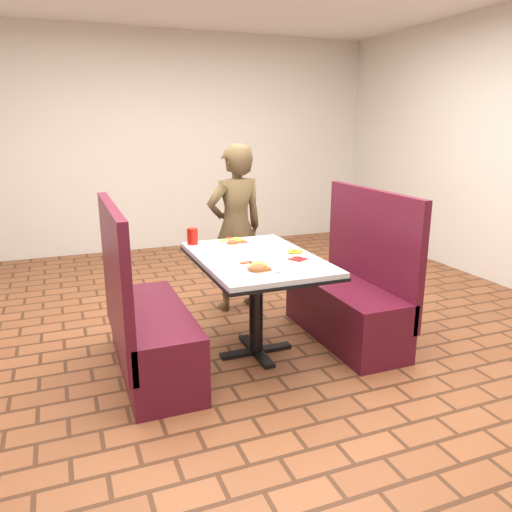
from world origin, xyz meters
The scene contains 15 objects.
room centered at (0.00, 0.00, 1.91)m, with size 7.00×7.04×2.82m.
dining_table centered at (0.00, 0.00, 0.65)m, with size 0.81×1.21×0.75m.
booth_bench_left centered at (-0.80, 0.00, 0.33)m, with size 0.47×1.20×1.17m.
booth_bench_right centered at (0.80, 0.00, 0.33)m, with size 0.47×1.20×1.17m.
diner_person centered at (0.18, 0.95, 0.75)m, with size 0.54×0.36×1.49m, color brown.
near_dinner_plate centered at (-0.13, -0.34, 0.78)m, with size 0.29×0.29×0.09m.
far_dinner_plate centered at (-0.02, 0.40, 0.78)m, with size 0.28×0.28×0.07m.
plantain_plate centered at (0.28, -0.05, 0.76)m, with size 0.18×0.18×0.03m.
maroon_napkin centered at (0.24, -0.19, 0.75)m, with size 0.11×0.11×0.00m, color #630E0F.
spoon_utensil centered at (0.20, -0.17, 0.75)m, with size 0.01×0.12×0.00m, color silver.
red_tumbler centered at (-0.33, 0.51, 0.81)m, with size 0.08×0.08×0.13m, color #AE150B.
paper_napkin centered at (0.27, -0.45, 0.76)m, with size 0.18×0.13×0.01m, color white.
knife_utensil centered at (-0.06, -0.39, 0.76)m, with size 0.01×0.18×0.00m, color silver.
fork_utensil centered at (-0.10, -0.39, 0.76)m, with size 0.01×0.13×0.00m, color silver.
lettuce_shreds centered at (0.04, 0.06, 0.75)m, with size 0.28×0.32×0.00m, color #8CCE52, non-canonical shape.
Camera 1 is at (-1.25, -3.17, 1.67)m, focal length 35.00 mm.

